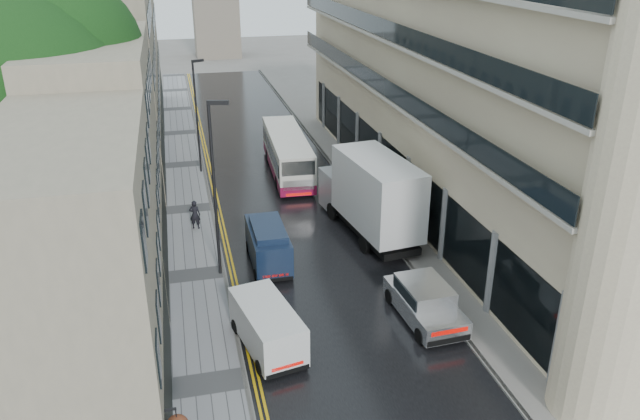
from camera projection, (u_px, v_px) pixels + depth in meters
name	position (u px, v px, depth m)	size (l,w,h in m)	color
road	(285.00, 201.00, 38.89)	(9.00, 85.00, 0.02)	black
left_sidewalk	(190.00, 209.00, 37.63)	(2.70, 85.00, 0.12)	gray
right_sidewalk	(368.00, 193.00, 40.02)	(1.80, 85.00, 0.12)	slate
old_shop_row	(117.00, 106.00, 36.73)	(4.50, 56.00, 12.00)	gray
modern_block	(458.00, 87.00, 36.96)	(8.00, 40.00, 14.00)	beige
tree_near	(27.00, 144.00, 26.78)	(10.56, 10.56, 13.89)	black
tree_far	(74.00, 94.00, 38.73)	(9.24, 9.24, 12.46)	black
cream_bus	(277.00, 169.00, 40.33)	(2.31, 10.14, 2.77)	silver
white_lorry	(365.00, 212.00, 31.60)	(2.63, 8.77, 4.61)	silver
silver_hatchback	(421.00, 325.00, 24.89)	(1.99, 4.55, 1.71)	silver
white_van	(260.00, 353.00, 23.01)	(1.82, 4.24, 1.92)	silver
navy_van	(256.00, 259.00, 29.48)	(1.76, 4.41, 2.25)	#0E1B34
pedestrian	(195.00, 215.00, 34.68)	(0.61, 0.40, 1.68)	black
lamp_post_near	(215.00, 192.00, 28.63)	(0.95, 0.21, 8.47)	black
lamp_post_far	(197.00, 118.00, 42.12)	(0.86, 0.19, 7.66)	black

